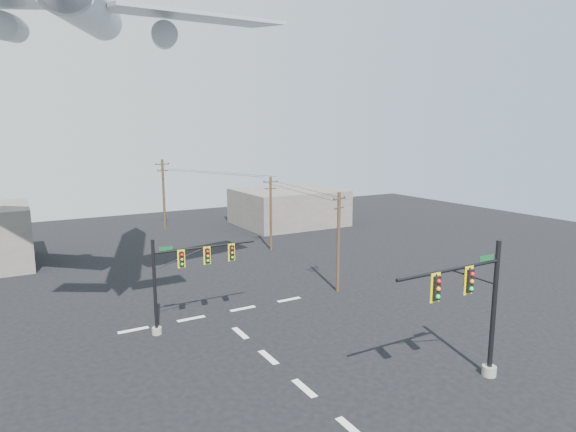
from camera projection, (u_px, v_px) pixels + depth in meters
ground at (304, 388)px, 24.76m from camera, size 120.00×120.00×0.00m
lane_markings at (258, 348)px, 29.32m from camera, size 14.00×21.20×0.01m
signal_mast_near at (476, 310)px, 24.61m from camera, size 7.31×0.83×7.50m
signal_mast_far at (183, 277)px, 31.69m from camera, size 7.41×0.70×6.34m
utility_pole_a at (338, 240)px, 39.23m from camera, size 1.60×0.68×8.31m
utility_pole_b at (271, 212)px, 53.43m from camera, size 1.63×0.62×8.26m
utility_pole_c at (164, 193)px, 64.85m from camera, size 1.96×0.33×9.56m
power_lines at (246, 179)px, 52.76m from camera, size 8.74×33.07×0.60m
airliner at (88, 9)px, 30.92m from camera, size 25.27×27.16×7.17m
building_right at (288, 207)px, 69.32m from camera, size 14.00×12.00×5.00m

